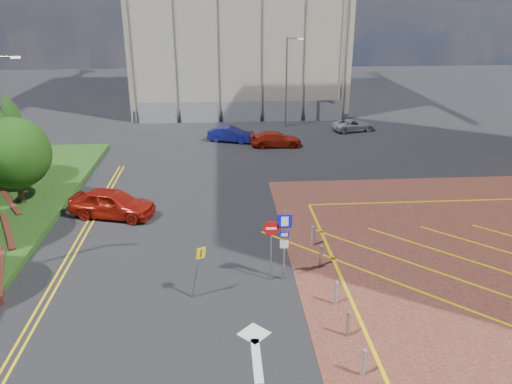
{
  "coord_description": "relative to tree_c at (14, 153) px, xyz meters",
  "views": [
    {
      "loc": [
        -1.98,
        -17.38,
        11.26
      ],
      "look_at": [
        -0.38,
        5.1,
        2.44
      ],
      "focal_mm": 35.0,
      "sensor_mm": 36.0,
      "label": 1
    }
  ],
  "objects": [
    {
      "name": "tree_c",
      "position": [
        0.0,
        0.0,
        0.0
      ],
      "size": [
        4.0,
        4.0,
        4.9
      ],
      "color": "#3D2B1C",
      "rests_on": "grass_bed"
    },
    {
      "name": "car_red_back",
      "position": [
        15.88,
        11.34,
        -2.6
      ],
      "size": [
        4.13,
        1.73,
        1.19
      ],
      "primitive_type": "imported",
      "rotation": [
        0.0,
        0.0,
        1.55
      ],
      "color": "#A41E0E",
      "rests_on": "ground"
    },
    {
      "name": "car_silver_back",
      "position": [
        23.38,
        15.83,
        -2.66
      ],
      "size": [
        4.15,
        2.66,
        1.07
      ],
      "primitive_type": "imported",
      "rotation": [
        0.0,
        0.0,
        1.82
      ],
      "color": "#BCBCC4",
      "rests_on": "ground"
    },
    {
      "name": "lamp_back",
      "position": [
        17.58,
        18.0,
        1.17
      ],
      "size": [
        1.53,
        0.16,
        8.0
      ],
      "color": "#9EA0A8",
      "rests_on": "ground"
    },
    {
      "name": "warning_sign",
      "position": [
        10.46,
        -10.1,
        -1.76
      ],
      "size": [
        0.68,
        0.4,
        2.25
      ],
      "color": "#9EA0A8",
      "rests_on": "ground"
    },
    {
      "name": "ground",
      "position": [
        13.5,
        -10.0,
        -3.19
      ],
      "size": [
        140.0,
        140.0,
        0.0
      ],
      "primitive_type": "plane",
      "color": "black",
      "rests_on": "ground"
    },
    {
      "name": "car_blue_back",
      "position": [
        12.29,
        13.04,
        -2.57
      ],
      "size": [
        3.98,
        2.45,
        1.24
      ],
      "primitive_type": "imported",
      "rotation": [
        0.0,
        0.0,
        1.24
      ],
      "color": "navy",
      "rests_on": "ground"
    },
    {
      "name": "car_red_left",
      "position": [
        5.47,
        -1.8,
        -2.4
      ],
      "size": [
        4.98,
        3.08,
        1.58
      ],
      "primitive_type": "imported",
      "rotation": [
        0.0,
        0.0,
        1.29
      ],
      "color": "#A0180D",
      "rests_on": "ground"
    },
    {
      "name": "construction_fence",
      "position": [
        14.5,
        20.0,
        -2.19
      ],
      "size": [
        21.6,
        0.06,
        2.0
      ],
      "primitive_type": "cube",
      "color": "gray",
      "rests_on": "ground"
    },
    {
      "name": "sign_cluster",
      "position": [
        13.8,
        -9.02,
        -1.24
      ],
      "size": [
        1.17,
        0.12,
        3.2
      ],
      "color": "#9EA0A8",
      "rests_on": "ground"
    },
    {
      "name": "lamp_left_far",
      "position": [
        -0.92,
        2.0,
        1.47
      ],
      "size": [
        1.53,
        0.16,
        8.0
      ],
      "color": "#9EA0A8",
      "rests_on": "grass_bed"
    },
    {
      "name": "construction_building",
      "position": [
        13.5,
        30.0,
        7.81
      ],
      "size": [
        21.2,
        19.2,
        22.0
      ],
      "primitive_type": "cube",
      "color": "#B0A690",
      "rests_on": "ground"
    },
    {
      "name": "bollard_row",
      "position": [
        15.8,
        -11.67,
        -2.72
      ],
      "size": [
        0.14,
        11.14,
        0.9
      ],
      "color": "#9EA0A8",
      "rests_on": "forecourt"
    }
  ]
}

